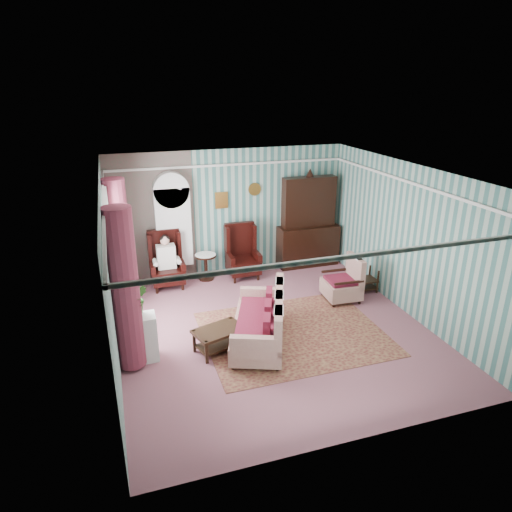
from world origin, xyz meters
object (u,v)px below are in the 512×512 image
object	(u,v)px
dresser_hutch	(309,219)
floral_armchair	(342,278)
wingback_right	(243,252)
seated_woman	(167,262)
plant_stand	(140,338)
round_side_table	(206,267)
nest_table	(365,280)
sofa	(258,318)
bookcase	(174,233)
coffee_table	(219,340)
wingback_left	(166,261)

from	to	relation	value
dresser_hutch	floral_armchair	distance (m)	2.15
wingback_right	seated_woman	size ratio (longest dim) A/B	1.06
wingback_right	plant_stand	size ratio (longest dim) A/B	1.56
floral_armchair	round_side_table	bearing A→B (deg)	55.16
seated_woman	nest_table	world-z (taller)	seated_woman
seated_woman	wingback_right	bearing A→B (deg)	0.00
sofa	floral_armchair	bearing A→B (deg)	-42.61
round_side_table	plant_stand	bearing A→B (deg)	-120.38
wingback_right	nest_table	bearing A→B (deg)	-33.75
bookcase	coffee_table	distance (m)	3.40
wingback_right	floral_armchair	world-z (taller)	wingback_right
seated_woman	coffee_table	xyz separation A→B (m)	(0.49, -2.87, -0.39)
seated_woman	floral_armchair	bearing A→B (deg)	-27.61
dresser_hutch	seated_woman	world-z (taller)	dresser_hutch
dresser_hutch	sofa	xyz separation A→B (m)	(-2.30, -3.10, -0.69)
floral_armchair	coffee_table	world-z (taller)	floral_armchair
dresser_hutch	coffee_table	world-z (taller)	dresser_hutch
plant_stand	floral_armchair	size ratio (longest dim) A/B	0.82
bookcase	plant_stand	xyz separation A→B (m)	(-1.05, -3.14, -0.72)
wingback_right	seated_woman	bearing A→B (deg)	180.00
wingback_right	floral_armchair	xyz separation A→B (m)	(1.62, -1.76, -0.13)
bookcase	dresser_hutch	world-z (taller)	dresser_hutch
wingback_left	coffee_table	size ratio (longest dim) A/B	1.49
bookcase	wingback_left	size ratio (longest dim) A/B	1.79
wingback_right	nest_table	size ratio (longest dim) A/B	2.31
wingback_left	seated_woman	size ratio (longest dim) A/B	1.06
wingback_right	round_side_table	xyz separation A→B (m)	(-0.85, 0.15, -0.33)
wingback_left	round_side_table	xyz separation A→B (m)	(0.90, 0.15, -0.33)
seated_woman	floral_armchair	world-z (taller)	seated_woman
sofa	coffee_table	world-z (taller)	sofa
nest_table	dresser_hutch	bearing A→B (deg)	107.39
dresser_hutch	round_side_table	distance (m)	2.75
wingback_right	seated_woman	distance (m)	1.75
round_side_table	sofa	size ratio (longest dim) A/B	0.31
wingback_left	nest_table	xyz separation A→B (m)	(4.07, -1.55, -0.35)
seated_woman	wingback_left	bearing A→B (deg)	0.00
nest_table	seated_woman	bearing A→B (deg)	159.15
plant_stand	coffee_table	xyz separation A→B (m)	(1.29, -0.12, -0.20)
bookcase	wingback_right	world-z (taller)	bookcase
wingback_right	sofa	xyz separation A→B (m)	(-0.55, -2.83, -0.14)
nest_table	sofa	world-z (taller)	sofa
seated_woman	nest_table	size ratio (longest dim) A/B	2.19
bookcase	seated_woman	distance (m)	0.70
nest_table	wingback_left	bearing A→B (deg)	159.15
dresser_hutch	nest_table	distance (m)	2.11
plant_stand	sofa	bearing A→B (deg)	-2.23
wingback_right	floral_armchair	bearing A→B (deg)	-47.38
seated_woman	coffee_table	size ratio (longest dim) A/B	1.41
seated_woman	floral_armchair	xyz separation A→B (m)	(3.37, -1.76, -0.10)
sofa	floral_armchair	size ratio (longest dim) A/B	1.94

